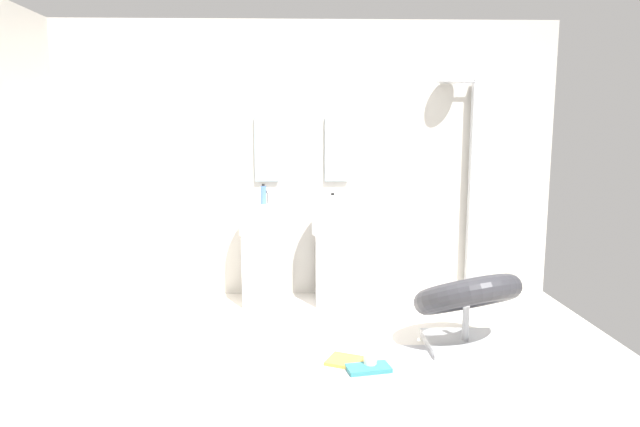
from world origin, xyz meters
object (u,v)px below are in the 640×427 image
at_px(magazine_teal, 368,368).
at_px(soap_bottle_blue, 263,195).
at_px(magazine_ochre, 346,361).
at_px(lounge_chair, 467,302).
at_px(soap_bottle_white, 333,201).
at_px(pedestal_sink_right, 337,250).
at_px(coffee_mug, 370,361).
at_px(pedestal_sink_left, 266,251).
at_px(soap_bottle_black, 266,198).
at_px(shower_column, 475,184).

bearing_deg(magazine_teal, soap_bottle_blue, 104.92).
relative_size(magazine_ochre, soap_bottle_blue, 1.32).
bearing_deg(lounge_chair, soap_bottle_white, 133.39).
bearing_deg(pedestal_sink_right, soap_bottle_blue, 170.53).
height_order(magazine_teal, coffee_mug, coffee_mug).
bearing_deg(pedestal_sink_left, magazine_ochre, -65.08).
bearing_deg(magazine_ochre, magazine_teal, -18.27).
bearing_deg(coffee_mug, soap_bottle_black, 116.31).
relative_size(magazine_ochre, magazine_teal, 0.87).
relative_size(magazine_ochre, soap_bottle_white, 1.91).
bearing_deg(soap_bottle_blue, pedestal_sink_left, -78.95).
bearing_deg(soap_bottle_blue, magazine_teal, -63.72).
xyz_separation_m(shower_column, coffee_mug, (-1.18, -1.68, -1.02)).
bearing_deg(soap_bottle_black, shower_column, 1.72).
distance_m(pedestal_sink_left, magazine_teal, 1.77).
bearing_deg(pedestal_sink_left, soap_bottle_white, -13.00).
bearing_deg(coffee_mug, magazine_ochre, 150.27).
xyz_separation_m(magazine_ochre, soap_bottle_black, (-0.65, 1.53, 0.94)).
relative_size(pedestal_sink_right, soap_bottle_white, 7.73).
xyz_separation_m(lounge_chair, coffee_mug, (-0.74, -0.35, -0.29)).
xyz_separation_m(magazine_teal, soap_bottle_black, (-0.79, 1.66, 0.94)).
distance_m(shower_column, coffee_mug, 2.30).
bearing_deg(magazine_ochre, coffee_mug, -5.47).
distance_m(pedestal_sink_right, magazine_teal, 1.59).
relative_size(pedestal_sink_left, pedestal_sink_right, 1.00).
xyz_separation_m(pedestal_sink_left, lounge_chair, (1.54, -1.12, -0.14)).
xyz_separation_m(magazine_teal, coffee_mug, (0.02, 0.04, 0.03)).
distance_m(lounge_chair, magazine_ochre, 0.99).
height_order(pedestal_sink_right, magazine_ochre, pedestal_sink_right).
height_order(magazine_ochre, coffee_mug, coffee_mug).
bearing_deg(coffee_mug, shower_column, 54.87).
xyz_separation_m(pedestal_sink_left, soap_bottle_white, (0.61, -0.14, 0.48)).
height_order(pedestal_sink_right, coffee_mug, pedestal_sink_right).
bearing_deg(magazine_teal, soap_bottle_white, 85.84).
bearing_deg(soap_bottle_blue, pedestal_sink_right, -9.47).
distance_m(pedestal_sink_right, soap_bottle_white, 0.50).
relative_size(shower_column, soap_bottle_blue, 10.85).
relative_size(pedestal_sink_left, soap_bottle_black, 8.19).
relative_size(coffee_mug, soap_bottle_blue, 0.48).
distance_m(coffee_mug, soap_bottle_blue, 2.02).
relative_size(lounge_chair, soap_bottle_black, 8.30).
height_order(lounge_chair, magazine_teal, lounge_chair).
height_order(pedestal_sink_left, soap_bottle_blue, soap_bottle_blue).
xyz_separation_m(lounge_chair, soap_bottle_blue, (-1.56, 1.24, 0.65)).
distance_m(magazine_ochre, soap_bottle_black, 1.91).
xyz_separation_m(pedestal_sink_left, soap_bottle_blue, (-0.02, 0.11, 0.51)).
relative_size(shower_column, magazine_teal, 7.16).
bearing_deg(lounge_chair, pedestal_sink_right, 127.94).
bearing_deg(soap_bottle_black, soap_bottle_blue, -122.00).
xyz_separation_m(soap_bottle_white, soap_bottle_black, (-0.61, 0.28, -0.00)).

